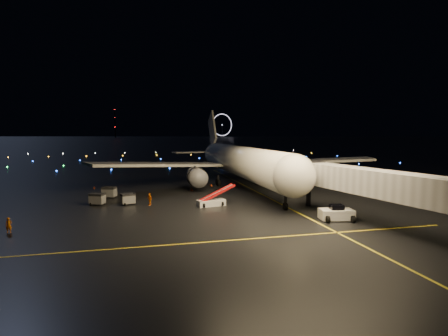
# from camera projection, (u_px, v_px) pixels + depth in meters

# --- Properties ---
(ground) EXTENTS (2000.00, 2000.00, 0.00)m
(ground) POSITION_uv_depth(u_px,v_px,m) (149.00, 144.00, 334.74)
(ground) COLOR black
(ground) RESTS_ON ground
(lane_centre) EXTENTS (0.25, 80.00, 0.02)m
(lane_centre) POSITION_uv_depth(u_px,v_px,m) (260.00, 193.00, 61.77)
(lane_centre) COLOR yellow
(lane_centre) RESTS_ON ground
(lane_cross) EXTENTS (60.00, 0.25, 0.02)m
(lane_cross) POSITION_uv_depth(u_px,v_px,m) (179.00, 244.00, 33.64)
(lane_cross) COLOR yellow
(lane_cross) RESTS_ON ground
(airliner) EXTENTS (59.19, 56.27, 16.67)m
(airliner) POSITION_uv_depth(u_px,v_px,m) (236.00, 144.00, 72.38)
(airliner) COLOR silver
(airliner) RESTS_ON ground
(pushback_tug) EXTENTS (4.35, 2.83, 1.92)m
(pushback_tug) POSITION_uv_depth(u_px,v_px,m) (336.00, 212.00, 42.89)
(pushback_tug) COLOR silver
(pushback_tug) RESTS_ON ground
(belt_loader) EXTENTS (6.22, 2.76, 2.92)m
(belt_loader) POSITION_uv_depth(u_px,v_px,m) (211.00, 196.00, 51.13)
(belt_loader) COLOR silver
(belt_loader) RESTS_ON ground
(crew_a) EXTENTS (0.67, 0.50, 1.68)m
(crew_a) POSITION_uv_depth(u_px,v_px,m) (9.00, 225.00, 37.43)
(crew_a) COLOR orange
(crew_a) RESTS_ON ground
(crew_c) EXTENTS (0.94, 1.15, 1.84)m
(crew_c) POSITION_uv_depth(u_px,v_px,m) (150.00, 199.00, 51.77)
(crew_c) COLOR orange
(crew_c) RESTS_ON ground
(safety_cone_0) EXTENTS (0.62, 0.62, 0.56)m
(safety_cone_0) POSITION_uv_depth(u_px,v_px,m) (220.00, 191.00, 62.63)
(safety_cone_0) COLOR #E84714
(safety_cone_0) RESTS_ON ground
(safety_cone_1) EXTENTS (0.54, 0.54, 0.49)m
(safety_cone_1) POSITION_uv_depth(u_px,v_px,m) (211.00, 185.00, 70.16)
(safety_cone_1) COLOR #E84714
(safety_cone_1) RESTS_ON ground
(safety_cone_2) EXTENTS (0.60, 0.60, 0.54)m
(safety_cone_2) POSITION_uv_depth(u_px,v_px,m) (191.00, 189.00, 64.55)
(safety_cone_2) COLOR #E84714
(safety_cone_2) RESTS_ON ground
(safety_cone_3) EXTENTS (0.41, 0.41, 0.45)m
(safety_cone_3) POSITION_uv_depth(u_px,v_px,m) (94.00, 187.00, 67.02)
(safety_cone_3) COLOR #E84714
(safety_cone_3) RESTS_ON ground
(ferris_wheel) EXTENTS (49.33, 16.80, 52.00)m
(ferris_wheel) POSITION_uv_depth(u_px,v_px,m) (222.00, 126.00, 777.87)
(ferris_wheel) COLOR black
(ferris_wheel) RESTS_ON ground
(radio_mast) EXTENTS (1.80, 1.80, 64.00)m
(radio_mast) POSITION_uv_depth(u_px,v_px,m) (115.00, 123.00, 743.34)
(radio_mast) COLOR black
(radio_mast) RESTS_ON ground
(taxiway_lights) EXTENTS (164.00, 92.00, 0.36)m
(taxiway_lights) POSITION_uv_depth(u_px,v_px,m) (161.00, 158.00, 147.02)
(taxiway_lights) COLOR black
(taxiway_lights) RESTS_ON ground
(baggage_cart_0) EXTENTS (2.33, 1.98, 1.68)m
(baggage_cart_0) POSITION_uv_depth(u_px,v_px,m) (128.00, 199.00, 52.19)
(baggage_cart_0) COLOR gray
(baggage_cart_0) RESTS_ON ground
(baggage_cart_1) EXTENTS (2.48, 2.09, 1.79)m
(baggage_cart_1) POSITION_uv_depth(u_px,v_px,m) (109.00, 192.00, 57.64)
(baggage_cart_1) COLOR gray
(baggage_cart_1) RESTS_ON ground
(baggage_cart_2) EXTENTS (2.41, 2.08, 1.73)m
(baggage_cart_2) POSITION_uv_depth(u_px,v_px,m) (97.00, 199.00, 51.92)
(baggage_cart_2) COLOR gray
(baggage_cart_2) RESTS_ON ground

